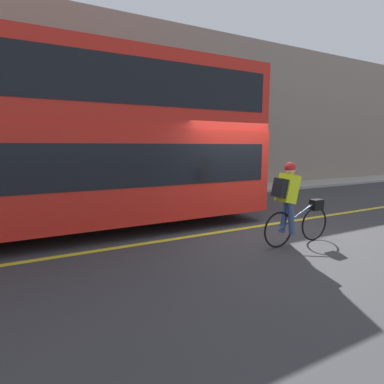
% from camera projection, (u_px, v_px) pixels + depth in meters
% --- Properties ---
extents(ground_plane, '(80.00, 80.00, 0.00)m').
position_uv_depth(ground_plane, '(246.00, 230.00, 7.04)').
color(ground_plane, '#38383A').
extents(road_center_line, '(50.00, 0.14, 0.01)m').
position_uv_depth(road_center_line, '(243.00, 228.00, 7.14)').
color(road_center_line, yellow).
rests_on(road_center_line, ground_plane).
extents(sidewalk_curb, '(60.00, 1.84, 0.11)m').
position_uv_depth(sidewalk_curb, '(164.00, 196.00, 11.58)').
color(sidewalk_curb, '#A8A399').
rests_on(sidewalk_curb, ground_plane).
extents(building_facade, '(60.00, 0.30, 6.80)m').
position_uv_depth(building_facade, '(153.00, 110.00, 12.01)').
color(building_facade, gray).
rests_on(building_facade, ground_plane).
extents(bus, '(11.02, 2.43, 3.93)m').
position_uv_depth(bus, '(16.00, 134.00, 6.00)').
color(bus, black).
rests_on(bus, ground_plane).
extents(cyclist_on_bike, '(1.69, 0.32, 1.65)m').
position_uv_depth(cyclist_on_bike, '(292.00, 201.00, 5.82)').
color(cyclist_on_bike, black).
rests_on(cyclist_on_bike, ground_plane).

